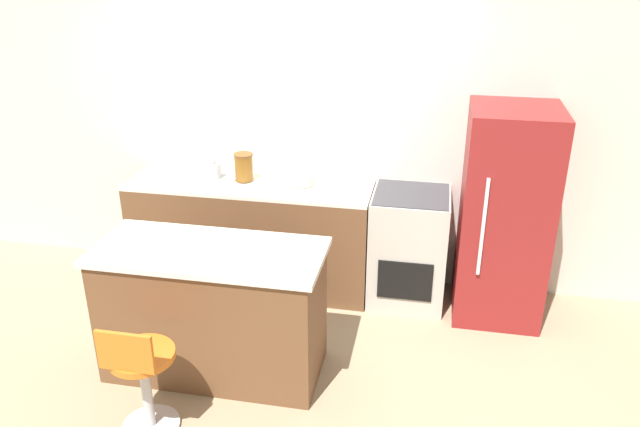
{
  "coord_description": "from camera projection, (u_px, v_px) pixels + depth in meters",
  "views": [
    {
      "loc": [
        1.16,
        -4.19,
        2.72
      ],
      "look_at": [
        0.4,
        -0.28,
        0.96
      ],
      "focal_mm": 35.0,
      "sensor_mm": 36.0,
      "label": 1
    }
  ],
  "objects": [
    {
      "name": "canister_jar",
      "position": [
        244.0,
        167.0,
        5.03
      ],
      "size": [
        0.15,
        0.15,
        0.22
      ],
      "color": "brown",
      "rests_on": "back_counter"
    },
    {
      "name": "refrigerator",
      "position": [
        505.0,
        215.0,
        4.67
      ],
      "size": [
        0.64,
        0.7,
        1.64
      ],
      "color": "maroon",
      "rests_on": "ground_plane"
    },
    {
      "name": "wall_back",
      "position": [
        294.0,
        128.0,
        5.11
      ],
      "size": [
        8.0,
        0.06,
        2.6
      ],
      "color": "beige",
      "rests_on": "ground_plane"
    },
    {
      "name": "kitchen_island",
      "position": [
        213.0,
        310.0,
        4.14
      ],
      "size": [
        1.49,
        0.66,
        0.91
      ],
      "color": "brown",
      "rests_on": "ground_plane"
    },
    {
      "name": "back_counter",
      "position": [
        252.0,
        234.0,
        5.21
      ],
      "size": [
        1.99,
        0.59,
        0.92
      ],
      "color": "brown",
      "rests_on": "ground_plane"
    },
    {
      "name": "mixing_bowl",
      "position": [
        300.0,
        179.0,
        4.98
      ],
      "size": [
        0.21,
        0.21,
        0.08
      ],
      "color": "beige",
      "rests_on": "back_counter"
    },
    {
      "name": "oven_range",
      "position": [
        408.0,
        247.0,
        4.98
      ],
      "size": [
        0.6,
        0.6,
        0.92
      ],
      "color": "#B7B2A8",
      "rests_on": "ground_plane"
    },
    {
      "name": "stool_chair",
      "position": [
        142.0,
        377.0,
        3.61
      ],
      "size": [
        0.38,
        0.38,
        0.79
      ],
      "color": "#B7B7BC",
      "rests_on": "ground_plane"
    },
    {
      "name": "kettle",
      "position": [
        211.0,
        169.0,
        5.09
      ],
      "size": [
        0.16,
        0.16,
        0.2
      ],
      "color": "silver",
      "rests_on": "back_counter"
    },
    {
      "name": "ground_plane",
      "position": [
        278.0,
        304.0,
        5.07
      ],
      "size": [
        14.0,
        14.0,
        0.0
      ],
      "primitive_type": "plane",
      "color": "#998466"
    }
  ]
}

